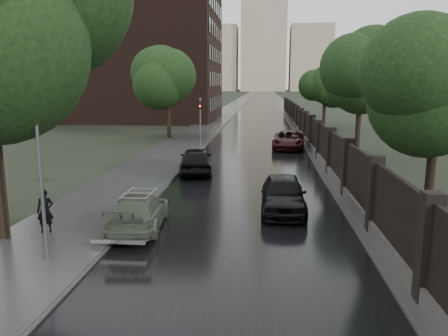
% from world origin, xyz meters
% --- Properties ---
extents(ground, '(800.00, 800.00, 0.00)m').
position_xyz_m(ground, '(0.00, 0.00, 0.00)').
color(ground, black).
rests_on(ground, ground).
extents(road, '(8.00, 420.00, 0.02)m').
position_xyz_m(road, '(0.00, 190.00, 0.01)').
color(road, black).
rests_on(road, ground).
extents(sidewalk_left, '(4.00, 420.00, 0.16)m').
position_xyz_m(sidewalk_left, '(-6.00, 190.00, 0.08)').
color(sidewalk_left, '#2D2D2D').
rests_on(sidewalk_left, ground).
extents(verge_right, '(3.00, 420.00, 0.08)m').
position_xyz_m(verge_right, '(5.50, 190.00, 0.04)').
color(verge_right, '#2D2D2D').
rests_on(verge_right, ground).
extents(fence_right, '(0.45, 75.72, 2.70)m').
position_xyz_m(fence_right, '(4.60, 32.01, 1.01)').
color(fence_right, '#383533').
rests_on(fence_right, ground).
extents(tree_left_far, '(4.25, 4.25, 7.39)m').
position_xyz_m(tree_left_far, '(-8.00, 30.00, 5.24)').
color(tree_left_far, black).
rests_on(tree_left_far, ground).
extents(tree_right_a, '(4.08, 4.08, 7.01)m').
position_xyz_m(tree_right_a, '(7.50, 8.00, 4.95)').
color(tree_right_a, black).
rests_on(tree_right_a, ground).
extents(tree_right_b, '(4.08, 4.08, 7.01)m').
position_xyz_m(tree_right_b, '(7.50, 22.00, 4.95)').
color(tree_right_b, black).
rests_on(tree_right_b, ground).
extents(tree_right_c, '(4.08, 4.08, 7.01)m').
position_xyz_m(tree_right_c, '(7.50, 40.00, 4.95)').
color(tree_right_c, black).
rests_on(tree_right_c, ground).
extents(lamp_post, '(0.25, 0.12, 5.11)m').
position_xyz_m(lamp_post, '(-5.40, 1.50, 2.67)').
color(lamp_post, '#59595E').
rests_on(lamp_post, ground).
extents(traffic_light, '(0.16, 0.32, 4.00)m').
position_xyz_m(traffic_light, '(-4.30, 24.99, 2.40)').
color(traffic_light, '#59595E').
rests_on(traffic_light, ground).
extents(brick_building, '(24.00, 18.00, 20.00)m').
position_xyz_m(brick_building, '(-18.00, 52.00, 10.00)').
color(brick_building, black).
rests_on(brick_building, ground).
extents(stalinist_tower, '(92.00, 30.00, 159.00)m').
position_xyz_m(stalinist_tower, '(0.00, 300.00, 38.38)').
color(stalinist_tower, tan).
rests_on(stalinist_tower, ground).
extents(volga_sedan, '(2.10, 4.41, 1.24)m').
position_xyz_m(volga_sedan, '(-3.60, 4.76, 0.62)').
color(volga_sedan, '#4E5644').
rests_on(volga_sedan, ground).
extents(hatchback_left, '(2.40, 4.70, 1.53)m').
position_xyz_m(hatchback_left, '(-3.06, 14.57, 0.77)').
color(hatchback_left, black).
rests_on(hatchback_left, ground).
extents(car_right_near, '(1.79, 4.37, 1.48)m').
position_xyz_m(car_right_near, '(1.60, 7.29, 0.74)').
color(car_right_near, black).
rests_on(car_right_near, ground).
extents(car_right_far, '(2.77, 5.33, 1.43)m').
position_xyz_m(car_right_far, '(2.76, 24.72, 0.72)').
color(car_right_far, black).
rests_on(car_right_far, ground).
extents(pedestrian_umbrella, '(1.10, 1.11, 2.29)m').
position_xyz_m(pedestrian_umbrella, '(-6.49, 3.62, 1.68)').
color(pedestrian_umbrella, black).
rests_on(pedestrian_umbrella, sidewalk_left).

